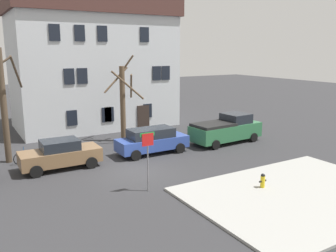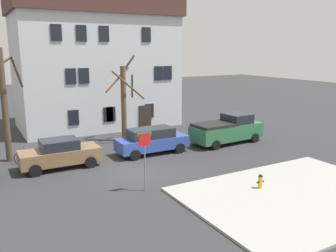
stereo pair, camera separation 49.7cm
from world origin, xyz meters
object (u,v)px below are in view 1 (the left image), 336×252
Objects in this scene: tree_bare_far at (123,100)px; tree_bare_mid at (3,101)px; bicycle_leaning at (27,156)px; car_blue_wagon at (152,140)px; fire_hydrant at (263,180)px; car_brown_sedan at (60,154)px; street_sign_pole at (148,151)px; building_main at (93,59)px; pickup_truck_green at (226,129)px.

tree_bare_mid is at bearing -171.57° from tree_bare_far.
car_blue_wagon is at bearing -16.39° from bicycle_leaning.
fire_hydrant is 14.01m from bicycle_leaning.
car_blue_wagon reaches higher than car_brown_sedan.
street_sign_pole is (-3.19, -5.60, 1.15)m from car_blue_wagon.
tree_bare_far is at bearing -90.97° from building_main.
street_sign_pole reaches higher than bicycle_leaning.
car_brown_sedan is 1.54× the size of street_sign_pole.
pickup_truck_green is (6.10, -0.26, 0.12)m from car_blue_wagon.
car_blue_wagon is at bearing -0.11° from car_brown_sedan.
pickup_truck_green is 8.00× the size of fire_hydrant.
building_main is at bearing 90.78° from car_blue_wagon.
building_main is at bearing 95.71° from fire_hydrant.
car_blue_wagon reaches higher than fire_hydrant.
building_main is 17.01m from street_sign_pole.
building_main is 1.69× the size of tree_bare_mid.
street_sign_pole is at bearing 151.24° from fire_hydrant.
bicycle_leaning is at bearing -165.84° from tree_bare_far.
building_main is 19.59× the size of fire_hydrant.
pickup_truck_green is 13.84m from bicycle_leaning.
building_main is 11.67m from tree_bare_mid.
tree_bare_far is 7.97m from bicycle_leaning.
tree_bare_far is at bearing 73.08° from street_sign_pole.
car_blue_wagon is 6.54m from street_sign_pole.
tree_bare_far reaches higher than fire_hydrant.
car_blue_wagon is at bearing -86.35° from tree_bare_far.
tree_bare_far is 2.19× the size of street_sign_pole.
car_blue_wagon is at bearing 101.91° from fire_hydrant.
fire_hydrant is at bearing -78.09° from car_blue_wagon.
car_brown_sedan is 6.00m from car_blue_wagon.
car_brown_sedan is 0.80× the size of pickup_truck_green.
street_sign_pole is (5.29, -8.41, -1.72)m from tree_bare_mid.
pickup_truck_green is (14.58, -3.08, -2.75)m from tree_bare_mid.
bicycle_leaning is at bearing 169.71° from pickup_truck_green.
car_brown_sedan is 12.11m from pickup_truck_green.
car_brown_sedan is (-5.85, -10.66, -5.15)m from building_main.
bicycle_leaning is (-7.24, -1.83, -2.76)m from tree_bare_far.
tree_bare_far is 4.62m from car_blue_wagon.
bicycle_leaning is at bearing 131.35° from fire_hydrant.
street_sign_pole is (-9.29, -5.33, 1.03)m from pickup_truck_green.
fire_hydrant is at bearing -80.75° from tree_bare_far.
building_main reaches higher than pickup_truck_green.
pickup_truck_green is at bearing -10.29° from bicycle_leaning.
tree_bare_mid is 4.92× the size of bicycle_leaning.
tree_bare_mid is 3.59m from bicycle_leaning.
tree_bare_far is 7.96m from pickup_truck_green.
building_main is 7.23m from tree_bare_far.
bicycle_leaning is at bearing -131.00° from building_main.
fire_hydrant is (-4.35, -8.05, -0.53)m from pickup_truck_green.
tree_bare_mid is 2.80× the size of street_sign_pole.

